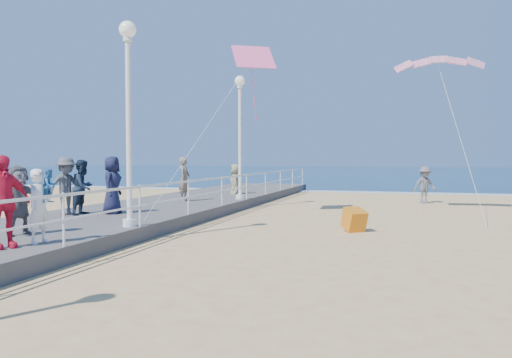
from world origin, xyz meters
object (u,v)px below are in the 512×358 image
(box_kite, at_px, (354,222))
(spectator_6, at_px, (185,179))
(beach_walker_c, at_px, (235,183))
(lamp_post_far, at_px, (240,124))
(spectator_5, at_px, (19,200))
(spectator_4, at_px, (112,185))
(spectator_7, at_px, (83,187))
(woman_holding_toddler, at_px, (39,206))
(spectator_2, at_px, (66,186))
(lamp_post_mid, at_px, (128,101))
(spectator_3, at_px, (2,202))
(beach_walker_a, at_px, (425,185))
(toddler_held, at_px, (50,186))

(box_kite, bearing_deg, spectator_6, 115.56)
(beach_walker_c, bearing_deg, box_kite, 18.12)
(lamp_post_far, xyz_separation_m, spectator_5, (-1.69, -11.01, -2.45))
(spectator_4, height_order, box_kite, spectator_4)
(spectator_7, distance_m, beach_walker_c, 10.03)
(woman_holding_toddler, bearing_deg, lamp_post_far, 0.29)
(spectator_5, bearing_deg, box_kite, -33.27)
(box_kite, bearing_deg, lamp_post_far, 98.44)
(spectator_2, distance_m, spectator_4, 1.38)
(lamp_post_mid, relative_size, spectator_3, 2.86)
(spectator_5, distance_m, beach_walker_a, 18.37)
(lamp_post_mid, height_order, beach_walker_a, lamp_post_mid)
(lamp_post_mid, xyz_separation_m, box_kite, (5.45, 3.47, -3.36))
(spectator_6, bearing_deg, woman_holding_toddler, -176.46)
(toddler_held, xyz_separation_m, beach_walker_c, (-0.92, 14.55, -0.67))
(spectator_3, relative_size, beach_walker_c, 0.99)
(beach_walker_c, bearing_deg, lamp_post_mid, -14.35)
(spectator_2, xyz_separation_m, beach_walker_a, (11.06, 11.98, -0.42))
(spectator_3, height_order, spectator_4, spectator_3)
(toddler_held, height_order, box_kite, toddler_held)
(lamp_post_far, xyz_separation_m, beach_walker_c, (-1.23, 2.91, -2.72))
(lamp_post_mid, bearing_deg, beach_walker_c, 95.89)
(woman_holding_toddler, bearing_deg, spectator_4, 20.12)
(spectator_7, height_order, beach_walker_c, spectator_7)
(lamp_post_mid, relative_size, spectator_4, 2.87)
(lamp_post_far, xyz_separation_m, toddler_held, (-0.31, -11.64, -2.05))
(spectator_5, relative_size, beach_walker_a, 0.91)
(toddler_held, xyz_separation_m, spectator_4, (-1.82, 5.13, -0.28))
(box_kite, bearing_deg, woman_holding_toddler, -169.52)
(spectator_3, distance_m, box_kite, 9.38)
(spectator_5, relative_size, spectator_7, 0.94)
(beach_walker_a, bearing_deg, beach_walker_c, 166.24)
(lamp_post_mid, height_order, spectator_2, lamp_post_mid)
(spectator_5, bearing_deg, spectator_4, 24.85)
(toddler_held, height_order, beach_walker_a, toddler_held)
(toddler_held, bearing_deg, box_kite, -40.80)
(lamp_post_mid, distance_m, spectator_5, 3.59)
(spectator_4, distance_m, box_kite, 7.72)
(spectator_6, distance_m, beach_walker_c, 4.56)
(lamp_post_far, distance_m, toddler_held, 11.82)
(woman_holding_toddler, distance_m, spectator_4, 5.54)
(box_kite, bearing_deg, toddler_held, -169.48)
(spectator_3, height_order, box_kite, spectator_3)
(spectator_7, bearing_deg, spectator_5, -166.73)
(lamp_post_far, bearing_deg, toddler_held, -91.52)
(lamp_post_mid, xyz_separation_m, spectator_6, (-1.89, 7.42, -2.35))
(spectator_2, xyz_separation_m, spectator_3, (2.55, -5.25, 0.02))
(woman_holding_toddler, distance_m, spectator_3, 0.78)
(lamp_post_far, xyz_separation_m, spectator_2, (-3.30, -7.25, -2.35))
(lamp_post_far, distance_m, spectator_3, 12.74)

